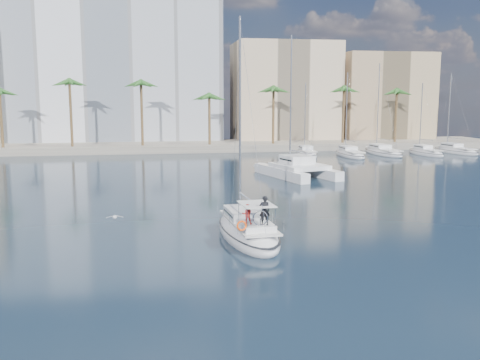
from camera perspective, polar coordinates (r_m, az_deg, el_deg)
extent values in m
plane|color=black|center=(36.96, -1.76, -5.69)|extent=(160.00, 160.00, 0.00)
cube|color=gray|center=(96.97, -6.70, 3.59)|extent=(120.00, 14.00, 1.20)
cube|color=silver|center=(108.80, -13.61, 11.03)|extent=(42.00, 16.00, 28.00)
cube|color=#C6AF8E|center=(108.83, 4.75, 9.13)|extent=(20.00, 14.00, 20.00)
cube|color=tan|center=(113.57, 14.93, 8.35)|extent=(18.00, 12.00, 18.00)
cylinder|color=brown|center=(92.67, -6.62, 6.24)|extent=(0.44, 0.44, 10.50)
sphere|color=#2A5C22|center=(92.60, -6.68, 9.48)|extent=(3.60, 3.60, 3.60)
cylinder|color=brown|center=(100.37, 13.27, 6.25)|extent=(0.44, 0.44, 10.50)
sphere|color=#2A5C22|center=(100.30, 13.38, 9.25)|extent=(3.60, 3.60, 3.60)
ellipsoid|color=silver|center=(35.66, 0.81, -5.70)|extent=(3.93, 10.42, 2.12)
ellipsoid|color=black|center=(35.59, 0.81, -5.23)|extent=(3.96, 10.52, 0.18)
cube|color=silver|center=(35.28, 0.89, -4.51)|extent=(2.82, 7.81, 0.12)
cube|color=silver|center=(36.32, 0.43, -3.54)|extent=(2.41, 3.48, 0.60)
cube|color=black|center=(36.32, 0.43, -3.51)|extent=(2.40, 3.09, 0.14)
cylinder|color=#B7BABF|center=(36.66, 0.00, 6.68)|extent=(0.15, 0.15, 13.41)
cylinder|color=#B7BABF|center=(35.24, 0.78, -1.93)|extent=(0.38, 4.13, 0.11)
cube|color=silver|center=(33.38, 1.72, -4.86)|extent=(2.11, 2.68, 0.36)
cube|color=silver|center=(32.99, 1.78, -2.59)|extent=(2.11, 2.68, 0.04)
torus|color=silver|center=(32.30, 2.18, -4.10)|extent=(0.96, 0.12, 0.96)
torus|color=#F84C0D|center=(31.69, 0.18, -4.90)|extent=(0.64, 0.24, 0.64)
imported|color=black|center=(32.47, 2.63, -3.28)|extent=(0.68, 0.46, 1.82)
imported|color=red|center=(32.74, 0.76, -3.67)|extent=(0.65, 0.53, 1.26)
cube|color=silver|center=(62.61, 4.34, 0.77)|extent=(4.05, 11.17, 1.10)
cube|color=silver|center=(64.84, 7.76, 0.99)|extent=(4.05, 11.17, 1.10)
cube|color=silver|center=(63.12, 6.35, 1.49)|extent=(6.44, 7.27, 0.50)
cube|color=silver|center=(63.52, 6.10, 2.18)|extent=(3.86, 4.05, 1.00)
cube|color=black|center=(63.51, 6.10, 2.22)|extent=(3.76, 3.63, 0.18)
cylinder|color=#B7BABF|center=(64.56, 5.43, 8.52)|extent=(0.18, 0.18, 14.99)
ellipsoid|color=silver|center=(39.39, -13.21, -3.86)|extent=(0.25, 0.48, 0.23)
sphere|color=silver|center=(39.61, -13.19, -3.76)|extent=(0.13, 0.13, 0.13)
cube|color=gray|center=(39.41, -13.71, -3.83)|extent=(0.55, 0.20, 0.13)
cube|color=gray|center=(39.36, -12.71, -3.81)|extent=(0.55, 0.20, 0.13)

